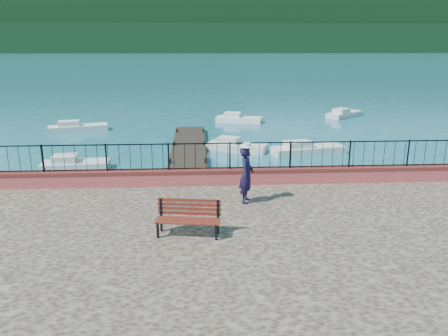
{
  "coord_description": "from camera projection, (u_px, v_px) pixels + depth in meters",
  "views": [
    {
      "loc": [
        -1.42,
        -11.48,
        6.18
      ],
      "look_at": [
        -0.61,
        2.0,
        2.3
      ],
      "focal_mm": 35.0,
      "sensor_mm": 36.0,
      "label": 1
    }
  ],
  "objects": [
    {
      "name": "hat",
      "position": [
        247.0,
        145.0,
        13.67
      ],
      "size": [
        0.44,
        0.44,
        0.12
      ],
      "primitive_type": "cylinder",
      "color": "white",
      "rests_on": "person"
    },
    {
      "name": "dock",
      "position": [
        188.0,
        156.0,
        24.16
      ],
      "size": [
        2.0,
        16.0,
        0.3
      ],
      "primitive_type": "cube",
      "color": "#2D231C",
      "rests_on": "ground"
    },
    {
      "name": "boat_5",
      "position": [
        345.0,
        112.0,
        37.81
      ],
      "size": [
        3.81,
        3.44,
        0.8
      ],
      "primitive_type": "cube",
      "rotation": [
        0.0,
        0.0,
        0.68
      ],
      "color": "silver",
      "rests_on": "ground"
    },
    {
      "name": "ground",
      "position": [
        249.0,
        262.0,
        12.8
      ],
      "size": [
        2000.0,
        2000.0,
        0.0
      ],
      "primitive_type": "plane",
      "color": "#19596B",
      "rests_on": "ground"
    },
    {
      "name": "boat_4",
      "position": [
        239.0,
        117.0,
        35.25
      ],
      "size": [
        3.88,
        2.3,
        0.8
      ],
      "primitive_type": "cube",
      "rotation": [
        0.0,
        0.0,
        -0.29
      ],
      "color": "white",
      "rests_on": "ground"
    },
    {
      "name": "boat_3",
      "position": [
        78.0,
        126.0,
        31.7
      ],
      "size": [
        4.32,
        2.38,
        0.8
      ],
      "primitive_type": "cube",
      "rotation": [
        0.0,
        0.0,
        0.28
      ],
      "color": "silver",
      "rests_on": "ground"
    },
    {
      "name": "far_forest",
      "position": [
        199.0,
        39.0,
        298.17
      ],
      "size": [
        900.0,
        60.0,
        18.0
      ],
      "primitive_type": "cube",
      "color": "black",
      "rests_on": "ground"
    },
    {
      "name": "railing",
      "position": [
        238.0,
        156.0,
        15.73
      ],
      "size": [
        27.0,
        0.05,
        0.95
      ],
      "primitive_type": "cube",
      "color": "black",
      "rests_on": "parapet"
    },
    {
      "name": "boat_1",
      "position": [
        237.0,
        144.0,
        25.91
      ],
      "size": [
        3.74,
        2.59,
        0.8
      ],
      "primitive_type": "cube",
      "rotation": [
        0.0,
        0.0,
        -0.41
      ],
      "color": "silver",
      "rests_on": "ground"
    },
    {
      "name": "person",
      "position": [
        246.0,
        175.0,
        13.94
      ],
      "size": [
        0.61,
        0.77,
        1.84
      ],
      "primitive_type": "imported",
      "rotation": [
        0.0,
        0.0,
        1.29
      ],
      "color": "black",
      "rests_on": "promenade"
    },
    {
      "name": "park_bench",
      "position": [
        188.0,
        225.0,
        11.68
      ],
      "size": [
        1.78,
        0.81,
        0.95
      ],
      "rotation": [
        0.0,
        0.0,
        -0.15
      ],
      "color": "black",
      "rests_on": "promenade"
    },
    {
      "name": "foothills",
      "position": [
        198.0,
        23.0,
        352.16
      ],
      "size": [
        900.0,
        120.0,
        44.0
      ],
      "primitive_type": "cube",
      "color": "black",
      "rests_on": "ground"
    },
    {
      "name": "boat_2",
      "position": [
        308.0,
        147.0,
        25.19
      ],
      "size": [
        4.42,
        2.16,
        0.8
      ],
      "primitive_type": "cube",
      "rotation": [
        0.0,
        0.0,
        0.21
      ],
      "color": "silver",
      "rests_on": "ground"
    },
    {
      "name": "companion_hill",
      "position": [
        369.0,
        48.0,
        562.69
      ],
      "size": [
        448.0,
        384.0,
        180.0
      ],
      "primitive_type": "ellipsoid",
      "color": "#142D23",
      "rests_on": "ground"
    },
    {
      "name": "parapet",
      "position": [
        238.0,
        176.0,
        15.94
      ],
      "size": [
        28.0,
        0.46,
        0.58
      ],
      "primitive_type": "cube",
      "color": "#C85248",
      "rests_on": "promenade"
    },
    {
      "name": "boat_0",
      "position": [
        75.0,
        162.0,
        21.99
      ],
      "size": [
        3.42,
        1.59,
        0.8
      ],
      "primitive_type": "cube",
      "rotation": [
        0.0,
        0.0,
        0.09
      ],
      "color": "silver",
      "rests_on": "ground"
    }
  ]
}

